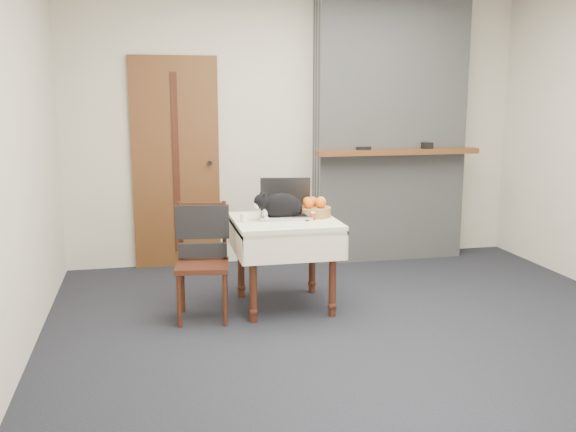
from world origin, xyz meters
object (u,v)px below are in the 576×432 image
Objects in this scene: side_table at (285,233)px; fruit_basket at (314,209)px; pill_bottle at (313,216)px; chair at (202,244)px; laptop at (286,207)px; cream_jar at (244,218)px; door at (176,163)px; cat at (282,206)px.

fruit_basket is at bearing 13.86° from side_table.
pill_bottle is 0.08× the size of chair.
laptop reaches higher than pill_bottle.
pill_bottle is (0.20, -0.09, 0.15)m from side_table.
cream_jar reaches higher than side_table.
fruit_basket is at bearing -54.10° from door.
pill_bottle is at bearing -58.33° from door.
cat reaches higher than cream_jar.
pill_bottle is at bearing -108.43° from fruit_basket.
side_table is 0.23m from laptop.
chair reaches higher than cream_jar.
laptop is (0.78, -1.31, -0.23)m from door.
pill_bottle is (0.95, -1.53, -0.26)m from door.
pill_bottle is (0.22, -0.11, -0.06)m from cat.
fruit_basket is (1.00, -1.38, -0.24)m from door.
chair reaches higher than pill_bottle.
fruit_basket is (0.57, 0.10, 0.03)m from cream_jar.
cream_jar is 0.95× the size of pill_bottle.
pill_bottle is (0.16, -0.22, -0.04)m from laptop.
chair is (-0.67, -0.19, -0.22)m from laptop.
side_table is 0.35m from cream_jar.
cat is 0.31m from cream_jar.
cream_jar is at bearing -170.00° from fruit_basket.
chair is at bearing -153.69° from laptop.
pill_bottle is at bearing -36.95° from cat.
door reaches higher than pill_bottle.
door is 1.82m from pill_bottle.
cat is 1.82× the size of fruit_basket.
cat is at bearing 15.04° from chair.
pill_bottle is at bearing -42.92° from laptop.
cream_jar is (-0.30, -0.05, -0.07)m from cat.
chair is (-0.32, -0.03, -0.18)m from cream_jar.
chair is (-0.84, 0.03, -0.19)m from pill_bottle.
side_table is 12.01× the size of cream_jar.
side_table is at bearing -166.14° from fruit_basket.
chair reaches higher than fruit_basket.
door is 1.67m from side_table.
laptop is 0.13m from cat.
pill_bottle reaches higher than side_table.
fruit_basket is (0.05, 0.16, 0.03)m from pill_bottle.
door reaches higher than cream_jar.
pill_bottle is 0.26× the size of fruit_basket.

